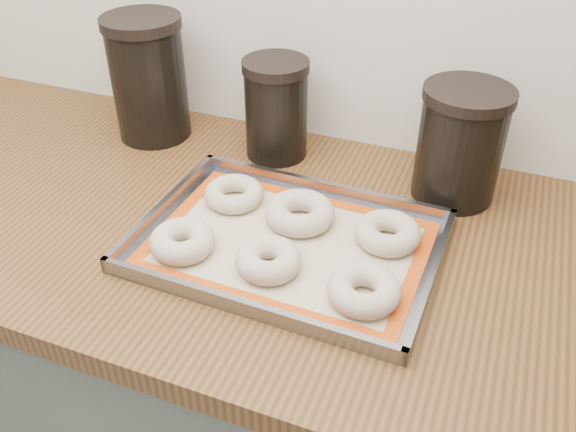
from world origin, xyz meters
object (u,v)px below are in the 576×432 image
at_px(baking_tray, 288,243).
at_px(bagel_back_right, 388,233).
at_px(canister_mid, 276,109).
at_px(bagel_front_right, 364,290).
at_px(canister_right, 460,144).
at_px(bagel_front_left, 182,241).
at_px(canister_left, 148,78).
at_px(bagel_front_mid, 268,260).
at_px(bagel_back_mid, 300,213).
at_px(bagel_back_left, 234,194).

relative_size(baking_tray, bagel_back_right, 4.55).
distance_m(baking_tray, canister_mid, 0.31).
height_order(bagel_front_right, canister_right, canister_right).
height_order(bagel_front_left, bagel_front_right, same).
bearing_deg(bagel_front_left, canister_left, 127.15).
distance_m(bagel_front_mid, bagel_back_right, 0.20).
bearing_deg(baking_tray, bagel_back_right, 23.72).
xyz_separation_m(bagel_front_left, bagel_front_right, (0.29, -0.00, -0.00)).
xyz_separation_m(bagel_back_mid, canister_mid, (-0.12, 0.20, 0.07)).
distance_m(baking_tray, bagel_front_mid, 0.07).
height_order(baking_tray, bagel_front_right, bagel_front_right).
bearing_deg(canister_left, canister_mid, 3.32).
bearing_deg(canister_left, bagel_front_right, -31.45).
xyz_separation_m(bagel_front_right, canister_left, (-0.53, 0.33, 0.10)).
xyz_separation_m(bagel_front_right, canister_mid, (-0.27, 0.34, 0.07)).
relative_size(baking_tray, canister_mid, 2.48).
distance_m(bagel_front_mid, bagel_back_left, 0.19).
relative_size(bagel_front_right, bagel_back_left, 1.03).
xyz_separation_m(bagel_back_left, bagel_back_mid, (0.13, -0.01, 0.00)).
distance_m(bagel_front_mid, bagel_front_right, 0.15).
relative_size(bagel_front_mid, canister_left, 0.41).
height_order(bagel_front_left, canister_right, canister_right).
xyz_separation_m(bagel_front_mid, bagel_front_right, (0.15, -0.01, -0.00)).
bearing_deg(bagel_back_right, canister_mid, 143.18).
bearing_deg(bagel_front_left, bagel_front_right, -0.80).
bearing_deg(bagel_front_left, canister_right, 41.28).
bearing_deg(bagel_back_left, baking_tray, -30.88).
relative_size(baking_tray, bagel_front_left, 4.67).
height_order(bagel_front_mid, canister_right, canister_right).
xyz_separation_m(canister_mid, canister_right, (0.34, -0.02, 0.01)).
height_order(baking_tray, bagel_front_mid, bagel_front_mid).
bearing_deg(canister_mid, baking_tray, -64.39).
distance_m(baking_tray, bagel_front_right, 0.16).
height_order(bagel_front_right, bagel_back_mid, bagel_back_mid).
xyz_separation_m(bagel_front_mid, canister_left, (-0.38, 0.31, 0.10)).
relative_size(bagel_back_mid, bagel_back_right, 1.09).
relative_size(canister_left, canister_mid, 1.28).
xyz_separation_m(bagel_front_mid, bagel_back_right, (0.15, 0.13, -0.00)).
relative_size(bagel_back_mid, canister_right, 0.56).
relative_size(bagel_front_right, canister_right, 0.52).
bearing_deg(baking_tray, canister_right, 48.67).
bearing_deg(bagel_back_right, baking_tray, -156.28).
distance_m(bagel_front_left, bagel_back_mid, 0.20).
xyz_separation_m(bagel_front_mid, bagel_back_left, (-0.12, 0.14, -0.00)).
bearing_deg(bagel_back_mid, canister_left, 154.18).
xyz_separation_m(bagel_front_right, bagel_back_mid, (-0.15, 0.14, 0.00)).
bearing_deg(bagel_back_left, canister_right, 25.86).
height_order(canister_left, canister_mid, canister_left).
height_order(bagel_front_left, canister_left, canister_left).
distance_m(bagel_front_left, bagel_front_mid, 0.14).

